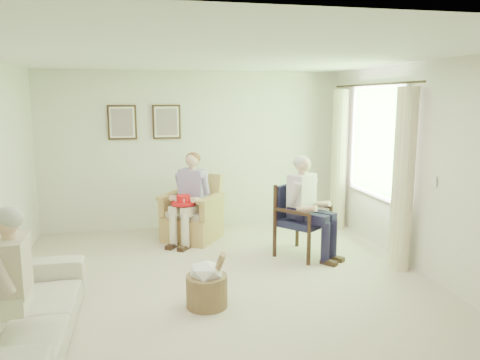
{
  "coord_description": "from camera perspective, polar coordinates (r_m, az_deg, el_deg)",
  "views": [
    {
      "loc": [
        -0.85,
        -4.99,
        2.16
      ],
      "look_at": [
        0.45,
        1.2,
        1.05
      ],
      "focal_mm": 35.0,
      "sensor_mm": 36.0,
      "label": 1
    }
  ],
  "objects": [
    {
      "name": "floor",
      "position": [
        5.51,
        -2.08,
        -13.15
      ],
      "size": [
        5.5,
        5.5,
        0.0
      ],
      "primitive_type": "plane",
      "color": "#C1B19B",
      "rests_on": "ground"
    },
    {
      "name": "back_wall",
      "position": [
        7.84,
        -5.57,
        3.61
      ],
      "size": [
        5.0,
        0.04,
        2.6
      ],
      "primitive_type": "cube",
      "color": "silver",
      "rests_on": "ground"
    },
    {
      "name": "front_wall",
      "position": [
        2.55,
        8.47,
        -9.9
      ],
      "size": [
        5.0,
        0.04,
        2.6
      ],
      "primitive_type": "cube",
      "color": "silver",
      "rests_on": "ground"
    },
    {
      "name": "right_wall",
      "position": [
        6.07,
        21.77,
        1.1
      ],
      "size": [
        0.04,
        5.5,
        2.6
      ],
      "primitive_type": "cube",
      "color": "silver",
      "rests_on": "ground"
    },
    {
      "name": "ceiling",
      "position": [
        5.08,
        -2.27,
        14.91
      ],
      "size": [
        5.0,
        5.5,
        0.02
      ],
      "primitive_type": "cube",
      "color": "white",
      "rests_on": "back_wall"
    },
    {
      "name": "window",
      "position": [
        7.05,
        16.3,
        4.87
      ],
      "size": [
        0.13,
        2.5,
        1.63
      ],
      "color": "#2D6B23",
      "rests_on": "right_wall"
    },
    {
      "name": "curtain_left",
      "position": [
        6.19,
        19.25,
        -0.0
      ],
      "size": [
        0.34,
        0.34,
        2.3
      ],
      "primitive_type": "cylinder",
      "color": "beige",
      "rests_on": "ground"
    },
    {
      "name": "curtain_right",
      "position": [
        7.91,
        11.97,
        2.4
      ],
      "size": [
        0.34,
        0.34,
        2.3
      ],
      "primitive_type": "cylinder",
      "color": "beige",
      "rests_on": "ground"
    },
    {
      "name": "framed_print_left",
      "position": [
        7.72,
        -14.17,
        6.83
      ],
      "size": [
        0.45,
        0.05,
        0.55
      ],
      "color": "#382114",
      "rests_on": "back_wall"
    },
    {
      "name": "framed_print_right",
      "position": [
        7.72,
        -8.94,
        7.01
      ],
      "size": [
        0.45,
        0.05,
        0.55
      ],
      "color": "#382114",
      "rests_on": "back_wall"
    },
    {
      "name": "wicker_armchair",
      "position": [
        7.28,
        -5.89,
        -4.77
      ],
      "size": [
        0.78,
        0.77,
        0.99
      ],
      "rotation": [
        0.0,
        0.0,
        -0.6
      ],
      "color": "tan",
      "rests_on": "ground"
    },
    {
      "name": "wood_armchair",
      "position": [
        6.59,
        7.45,
        -4.41
      ],
      "size": [
        0.63,
        0.59,
        0.97
      ],
      "rotation": [
        0.0,
        0.0,
        0.68
      ],
      "color": "black",
      "rests_on": "ground"
    },
    {
      "name": "sofa",
      "position": [
        4.66,
        -25.27,
        -14.31
      ],
      "size": [
        2.2,
        0.86,
        0.64
      ],
      "primitive_type": "imported",
      "rotation": [
        0.0,
        0.0,
        1.57
      ],
      "color": "beige",
      "rests_on": "ground"
    },
    {
      "name": "person_wicker",
      "position": [
        7.05,
        -5.85,
        -1.46
      ],
      "size": [
        0.4,
        0.63,
        1.33
      ],
      "rotation": [
        0.0,
        0.0,
        -0.6
      ],
      "color": "beige",
      "rests_on": "ground"
    },
    {
      "name": "person_dark",
      "position": [
        6.38,
        7.98,
        -2.41
      ],
      "size": [
        0.4,
        0.62,
        1.37
      ],
      "rotation": [
        0.0,
        0.0,
        0.68
      ],
      "color": "#1A1834",
      "rests_on": "ground"
    },
    {
      "name": "person_sofa",
      "position": [
        4.21,
        -26.72,
        -10.84
      ],
      "size": [
        0.42,
        0.62,
        1.29
      ],
      "rotation": [
        0.0,
        0.0,
        -1.53
      ],
      "color": "beige",
      "rests_on": "ground"
    },
    {
      "name": "red_hat",
      "position": [
        6.9,
        -6.91,
        -2.58
      ],
      "size": [
        0.36,
        0.36,
        0.14
      ],
      "color": "red",
      "rests_on": "person_wicker"
    },
    {
      "name": "hatbox",
      "position": [
        5.01,
        -4.06,
        -12.49
      ],
      "size": [
        0.45,
        0.45,
        0.64
      ],
      "color": "tan",
      "rests_on": "ground"
    }
  ]
}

